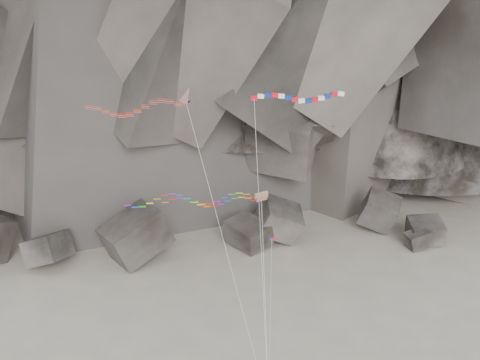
{
  "coord_description": "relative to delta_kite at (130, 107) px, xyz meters",
  "views": [
    {
      "loc": [
        -7.55,
        -53.83,
        40.19
      ],
      "look_at": [
        -3.01,
        6.0,
        20.29
      ],
      "focal_mm": 45.0,
      "sensor_mm": 36.0,
      "label": 1
    }
  ],
  "objects": [
    {
      "name": "banner_kite",
      "position": [
        15.98,
        -0.82,
        0.63
      ],
      "size": [
        9.09,
        9.77,
        28.7
      ],
      "rotation": [
        0.0,
        0.0,
        0.01
      ],
      "color": "red",
      "rests_on": "ground"
    },
    {
      "name": "boulder_field",
      "position": [
        2.28,
        28.54,
        -26.24
      ],
      "size": [
        77.25,
        18.69,
        9.52
      ],
      "color": "#47423F",
      "rests_on": "ground"
    },
    {
      "name": "pennant_kite",
      "position": [
        13.44,
        -3.04,
        -16.56
      ],
      "size": [
        1.45,
        9.01,
        13.79
      ],
      "rotation": [
        0.0,
        0.0,
        -0.17
      ],
      "color": "red",
      "rests_on": "ground"
    },
    {
      "name": "parafoil_kite",
      "position": [
        5.43,
        -5.22,
        -7.66
      ],
      "size": [
        13.68,
        5.29,
        20.34
      ],
      "rotation": [
        0.0,
        0.0,
        0.32
      ],
      "color": "yellow",
      "rests_on": "ground"
    },
    {
      "name": "delta_kite",
      "position": [
        0.0,
        0.0,
        0.0
      ],
      "size": [
        17.37,
        10.9,
        29.26
      ],
      "rotation": [
        0.0,
        0.0,
        0.42
      ],
      "color": "red",
      "rests_on": "ground"
    }
  ]
}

